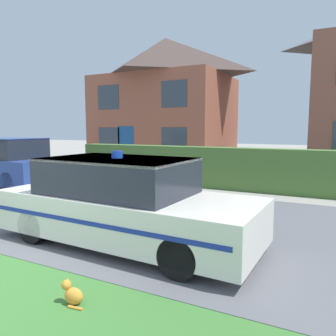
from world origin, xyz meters
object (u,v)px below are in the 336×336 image
at_px(cat, 72,294).
at_px(neighbour_car_near, 7,164).
at_px(police_car, 124,202).
at_px(house_left, 165,100).

height_order(cat, neighbour_car_near, neighbour_car_near).
distance_m(cat, neighbour_car_near, 8.75).
distance_m(police_car, neighbour_car_near, 7.27).
bearing_deg(house_left, cat, -66.17).
height_order(police_car, neighbour_car_near, neighbour_car_near).
bearing_deg(cat, house_left, -73.16).
bearing_deg(neighbour_car_near, house_left, -92.18).
relative_size(cat, house_left, 0.04).
xyz_separation_m(police_car, house_left, (-5.98, 13.02, 2.97)).
bearing_deg(neighbour_car_near, cat, 149.28).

